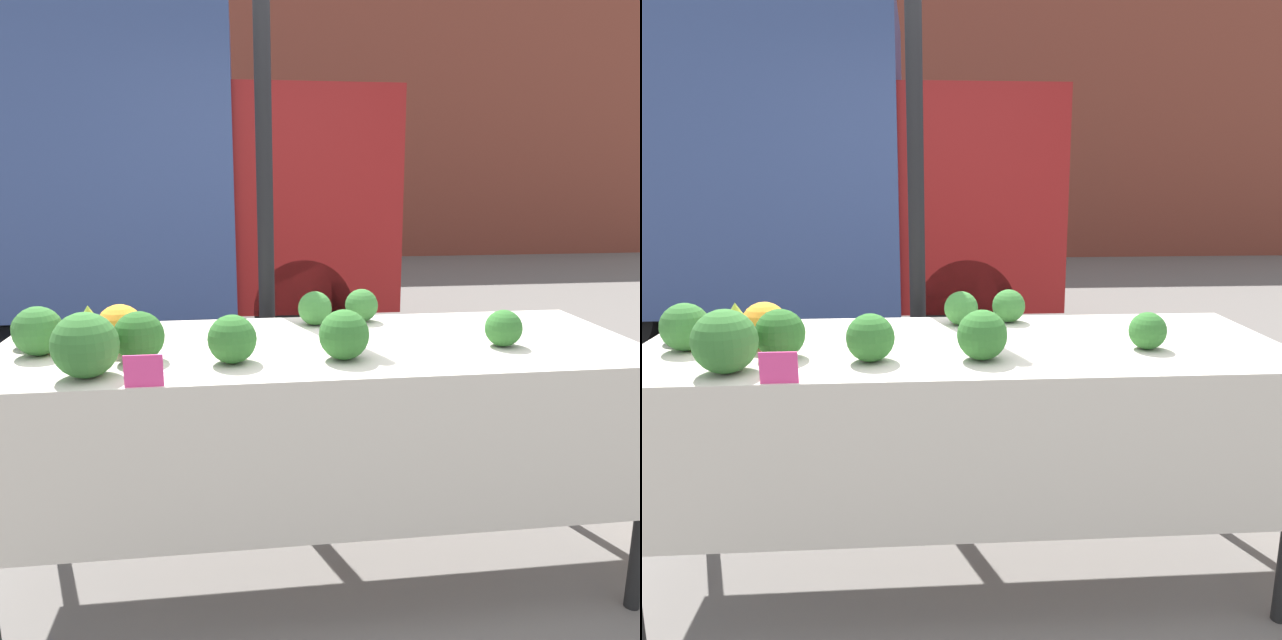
% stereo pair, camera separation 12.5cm
% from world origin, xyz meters
% --- Properties ---
extents(ground_plane, '(40.00, 40.00, 0.00)m').
position_xyz_m(ground_plane, '(0.00, 0.00, 0.00)').
color(ground_plane, slate).
extents(building_facade, '(16.00, 0.60, 5.34)m').
position_xyz_m(building_facade, '(0.00, 9.41, 2.67)').
color(building_facade, brown).
rests_on(building_facade, ground_plane).
extents(tent_pole, '(0.07, 0.07, 2.38)m').
position_xyz_m(tent_pole, '(-0.15, 0.64, 1.19)').
color(tent_pole, black).
rests_on(tent_pole, ground_plane).
extents(parked_truck, '(4.28, 1.81, 2.80)m').
position_xyz_m(parked_truck, '(-1.29, 3.60, 1.47)').
color(parked_truck, '#384C84').
rests_on(parked_truck, ground_plane).
extents(market_table, '(2.17, 0.81, 0.87)m').
position_xyz_m(market_table, '(0.00, -0.07, 0.77)').
color(market_table, beige).
rests_on(market_table, ground_plane).
extents(orange_cauliflower, '(0.15, 0.15, 0.15)m').
position_xyz_m(orange_cauliflower, '(-0.66, -0.01, 0.95)').
color(orange_cauliflower, orange).
rests_on(orange_cauliflower, market_table).
extents(romanesco_head, '(0.17, 0.17, 0.13)m').
position_xyz_m(romanesco_head, '(-0.78, 0.09, 0.94)').
color(romanesco_head, '#93B238').
rests_on(romanesco_head, market_table).
extents(broccoli_head_0, '(0.16, 0.16, 0.16)m').
position_xyz_m(broccoli_head_0, '(-0.58, -0.14, 0.95)').
color(broccoli_head_0, '#285B23').
rests_on(broccoli_head_0, market_table).
extents(broccoli_head_1, '(0.13, 0.13, 0.13)m').
position_xyz_m(broccoli_head_1, '(0.02, 0.27, 0.94)').
color(broccoli_head_1, '#387533').
rests_on(broccoli_head_1, market_table).
extents(broccoli_head_2, '(0.12, 0.12, 0.12)m').
position_xyz_m(broccoli_head_2, '(0.60, -0.12, 0.94)').
color(broccoli_head_2, '#2D6628').
rests_on(broccoli_head_2, market_table).
extents(broccoli_head_3, '(0.16, 0.16, 0.16)m').
position_xyz_m(broccoli_head_3, '(-0.91, -0.03, 0.95)').
color(broccoli_head_3, '#336B2D').
rests_on(broccoli_head_3, market_table).
extents(broccoli_head_4, '(0.12, 0.12, 0.12)m').
position_xyz_m(broccoli_head_4, '(-0.97, 0.08, 0.93)').
color(broccoli_head_4, '#23511E').
rests_on(broccoli_head_4, market_table).
extents(broccoli_head_5, '(0.13, 0.13, 0.13)m').
position_xyz_m(broccoli_head_5, '(0.20, 0.30, 0.94)').
color(broccoli_head_5, '#336B2D').
rests_on(broccoli_head_5, market_table).
extents(broccoli_head_6, '(0.19, 0.19, 0.19)m').
position_xyz_m(broccoli_head_6, '(-0.70, -0.29, 0.97)').
color(broccoli_head_6, '#336B2D').
rests_on(broccoli_head_6, market_table).
extents(broccoli_head_7, '(0.16, 0.16, 0.16)m').
position_xyz_m(broccoli_head_7, '(0.05, -0.21, 0.95)').
color(broccoli_head_7, '#2D6628').
rests_on(broccoli_head_7, market_table).
extents(broccoli_head_8, '(0.15, 0.15, 0.15)m').
position_xyz_m(broccoli_head_8, '(-0.29, -0.20, 0.95)').
color(broccoli_head_8, '#2D6628').
rests_on(broccoli_head_8, market_table).
extents(price_sign, '(0.10, 0.01, 0.09)m').
position_xyz_m(price_sign, '(-0.53, -0.39, 0.92)').
color(price_sign, '#E53D84').
rests_on(price_sign, market_table).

